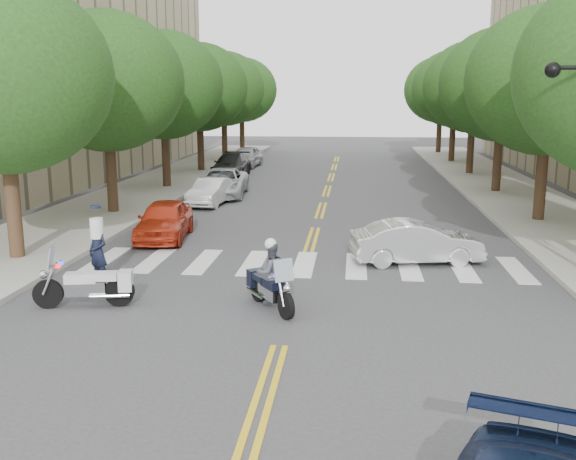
# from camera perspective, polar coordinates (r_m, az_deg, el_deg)

# --- Properties ---
(ground) EXTENTS (140.00, 140.00, 0.00)m
(ground) POSITION_cam_1_polar(r_m,az_deg,el_deg) (13.18, -0.77, -10.29)
(ground) COLOR #38383A
(ground) RESTS_ON ground
(sidewalk_left) EXTENTS (5.00, 60.00, 0.15)m
(sidewalk_left) POSITION_cam_1_polar(r_m,az_deg,el_deg) (36.17, -11.75, 3.76)
(sidewalk_left) COLOR #9E9991
(sidewalk_left) RESTS_ON ground
(sidewalk_right) EXTENTS (5.00, 60.00, 0.15)m
(sidewalk_right) POSITION_cam_1_polar(r_m,az_deg,el_deg) (35.41, 19.06, 3.20)
(sidewalk_right) COLOR #9E9991
(sidewalk_right) RESTS_ON ground
(tree_l_0) EXTENTS (6.40, 6.40, 8.45)m
(tree_l_0) POSITION_cam_1_polar(r_m,az_deg,el_deg) (20.83, -24.10, 12.43)
(tree_l_0) COLOR #382316
(tree_l_0) RESTS_ON ground
(tree_l_1) EXTENTS (6.40, 6.40, 8.45)m
(tree_l_1) POSITION_cam_1_polar(r_m,az_deg,el_deg) (28.07, -15.85, 12.56)
(tree_l_1) COLOR #382316
(tree_l_1) RESTS_ON ground
(tree_l_2) EXTENTS (6.40, 6.40, 8.45)m
(tree_l_2) POSITION_cam_1_polar(r_m,az_deg,el_deg) (35.64, -11.03, 12.52)
(tree_l_2) COLOR #382316
(tree_l_2) RESTS_ON ground
(tree_l_3) EXTENTS (6.40, 6.40, 8.45)m
(tree_l_3) POSITION_cam_1_polar(r_m,az_deg,el_deg) (43.36, -7.91, 12.44)
(tree_l_3) COLOR #382316
(tree_l_3) RESTS_ON ground
(tree_l_4) EXTENTS (6.40, 6.40, 8.45)m
(tree_l_4) POSITION_cam_1_polar(r_m,az_deg,el_deg) (51.17, -5.75, 12.37)
(tree_l_4) COLOR #382316
(tree_l_4) RESTS_ON ground
(tree_l_5) EXTENTS (6.40, 6.40, 8.45)m
(tree_l_5) POSITION_cam_1_polar(r_m,az_deg,el_deg) (59.03, -4.16, 12.31)
(tree_l_5) COLOR #382316
(tree_l_5) RESTS_ON ground
(tree_r_1) EXTENTS (6.40, 6.40, 8.45)m
(tree_r_1) POSITION_cam_1_polar(r_m,az_deg,el_deg) (27.16, 22.18, 12.19)
(tree_r_1) COLOR #382316
(tree_r_1) RESTS_ON ground
(tree_r_2) EXTENTS (6.40, 6.40, 8.45)m
(tree_r_2) POSITION_cam_1_polar(r_m,az_deg,el_deg) (34.93, 18.53, 12.16)
(tree_r_2) COLOR #382316
(tree_r_2) RESTS_ON ground
(tree_r_3) EXTENTS (6.40, 6.40, 8.45)m
(tree_r_3) POSITION_cam_1_polar(r_m,az_deg,el_deg) (42.78, 16.21, 12.11)
(tree_r_3) COLOR #382316
(tree_r_3) RESTS_ON ground
(tree_r_4) EXTENTS (6.40, 6.40, 8.45)m
(tree_r_4) POSITION_cam_1_polar(r_m,az_deg,el_deg) (50.68, 14.61, 12.07)
(tree_r_4) COLOR #382316
(tree_r_4) RESTS_ON ground
(tree_r_5) EXTENTS (6.40, 6.40, 8.45)m
(tree_r_5) POSITION_cam_1_polar(r_m,az_deg,el_deg) (58.60, 13.44, 12.03)
(tree_r_5) COLOR #382316
(tree_r_5) RESTS_ON ground
(motorcycle_police) EXTENTS (1.37, 1.90, 1.73)m
(motorcycle_police) POSITION_cam_1_polar(r_m,az_deg,el_deg) (15.18, -1.63, -4.23)
(motorcycle_police) COLOR black
(motorcycle_police) RESTS_ON ground
(motorcycle_parked) EXTENTS (2.35, 0.89, 1.53)m
(motorcycle_parked) POSITION_cam_1_polar(r_m,az_deg,el_deg) (16.07, -16.97, -4.71)
(motorcycle_parked) COLOR black
(motorcycle_parked) RESTS_ON ground
(officer_standing) EXTENTS (0.74, 0.66, 1.71)m
(officer_standing) POSITION_cam_1_polar(r_m,az_deg,el_deg) (18.03, -16.52, -1.86)
(officer_standing) COLOR black
(officer_standing) RESTS_ON ground
(convertible) EXTENTS (4.10, 2.06, 1.29)m
(convertible) POSITION_cam_1_polar(r_m,az_deg,el_deg) (19.72, 11.37, -1.08)
(convertible) COLOR silver
(convertible) RESTS_ON ground
(parked_car_a) EXTENTS (2.01, 4.20, 1.38)m
(parked_car_a) POSITION_cam_1_polar(r_m,az_deg,el_deg) (23.02, -10.93, 0.89)
(parked_car_a) COLOR #B42A13
(parked_car_a) RESTS_ON ground
(parked_car_b) EXTENTS (1.67, 3.85, 1.23)m
(parked_car_b) POSITION_cam_1_polar(r_m,az_deg,el_deg) (30.11, -6.88, 3.39)
(parked_car_b) COLOR silver
(parked_car_b) RESTS_ON ground
(parked_car_c) EXTENTS (2.69, 5.20, 1.40)m
(parked_car_c) POSITION_cam_1_polar(r_m,az_deg,el_deg) (32.60, -5.89, 4.21)
(parked_car_c) COLOR #ABAEB3
(parked_car_c) RESTS_ON ground
(parked_car_d) EXTENTS (2.12, 5.00, 1.44)m
(parked_car_d) POSITION_cam_1_polar(r_m,az_deg,el_deg) (40.80, -5.06, 5.76)
(parked_car_d) COLOR black
(parked_car_d) RESTS_ON ground
(parked_car_e) EXTENTS (2.08, 4.53, 1.51)m
(parked_car_e) POSITION_cam_1_polar(r_m,az_deg,el_deg) (46.31, -3.74, 6.53)
(parked_car_e) COLOR gray
(parked_car_e) RESTS_ON ground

